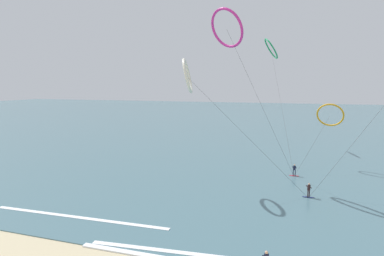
{
  "coord_description": "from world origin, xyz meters",
  "views": [
    {
      "loc": [
        10.83,
        -15.26,
        13.06
      ],
      "look_at": [
        0.0,
        19.8,
        7.84
      ],
      "focal_mm": 29.1,
      "sensor_mm": 36.0,
      "label": 1
    }
  ],
  "objects_px": {
    "kite_amber": "(330,115)",
    "surfer_crimson": "(294,171)",
    "kite_emerald": "(271,49)",
    "surfer_navy": "(309,191)",
    "kite_magenta": "(227,28)",
    "kite_ivory": "(188,76)"
  },
  "relations": [
    {
      "from": "surfer_crimson",
      "to": "kite_ivory",
      "type": "xyz_separation_m",
      "value": [
        -13.3,
        -8.05,
        13.23
      ]
    },
    {
      "from": "kite_amber",
      "to": "surfer_crimson",
      "type": "bearing_deg",
      "value": 65.98
    },
    {
      "from": "kite_emerald",
      "to": "surfer_crimson",
      "type": "bearing_deg",
      "value": -179.67
    },
    {
      "from": "surfer_crimson",
      "to": "kite_magenta",
      "type": "relative_size",
      "value": 0.07
    },
    {
      "from": "kite_ivory",
      "to": "surfer_crimson",
      "type": "bearing_deg",
      "value": -71.55
    },
    {
      "from": "surfer_navy",
      "to": "kite_emerald",
      "type": "distance_m",
      "value": 38.21
    },
    {
      "from": "surfer_crimson",
      "to": "kite_emerald",
      "type": "xyz_separation_m",
      "value": [
        -5.11,
        23.77,
        19.56
      ]
    },
    {
      "from": "kite_magenta",
      "to": "kite_amber",
      "type": "bearing_deg",
      "value": -111.3
    },
    {
      "from": "surfer_navy",
      "to": "kite_magenta",
      "type": "xyz_separation_m",
      "value": [
        -10.83,
        5.06,
        19.51
      ]
    },
    {
      "from": "surfer_crimson",
      "to": "surfer_navy",
      "type": "bearing_deg",
      "value": -69.03
    },
    {
      "from": "kite_amber",
      "to": "kite_magenta",
      "type": "relative_size",
      "value": 0.45
    },
    {
      "from": "kite_magenta",
      "to": "kite_emerald",
      "type": "relative_size",
      "value": 0.86
    },
    {
      "from": "surfer_crimson",
      "to": "kite_amber",
      "type": "distance_m",
      "value": 11.13
    },
    {
      "from": "kite_amber",
      "to": "kite_emerald",
      "type": "relative_size",
      "value": 0.38
    },
    {
      "from": "kite_ivory",
      "to": "kite_emerald",
      "type": "distance_m",
      "value": 33.46
    },
    {
      "from": "kite_ivory",
      "to": "kite_emerald",
      "type": "height_order",
      "value": "kite_emerald"
    },
    {
      "from": "kite_amber",
      "to": "kite_emerald",
      "type": "bearing_deg",
      "value": -46.0
    },
    {
      "from": "surfer_navy",
      "to": "kite_magenta",
      "type": "distance_m",
      "value": 22.88
    },
    {
      "from": "kite_magenta",
      "to": "kite_emerald",
      "type": "height_order",
      "value": "kite_magenta"
    },
    {
      "from": "surfer_navy",
      "to": "surfer_crimson",
      "type": "xyz_separation_m",
      "value": [
        -1.45,
        8.39,
        0.0
      ]
    },
    {
      "from": "surfer_navy",
      "to": "kite_magenta",
      "type": "relative_size",
      "value": 0.07
    },
    {
      "from": "kite_ivory",
      "to": "kite_magenta",
      "type": "relative_size",
      "value": 0.71
    }
  ]
}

